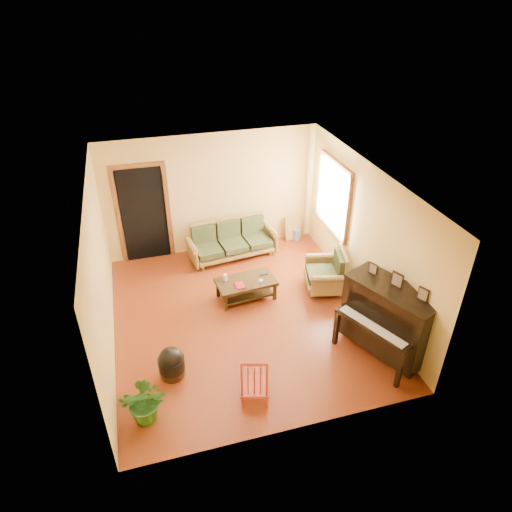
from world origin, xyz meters
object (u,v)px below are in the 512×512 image
object	(u,v)px
coffee_table	(246,289)
ceramic_crock	(296,234)
footstool	(172,366)
red_chair	(254,376)
armchair	(324,270)
potted_plant	(146,401)
piano	(388,320)
sofa	(233,240)

from	to	relation	value
coffee_table	ceramic_crock	size ratio (longest dim) A/B	4.16
coffee_table	footstool	bearing A→B (deg)	-135.27
footstool	red_chair	world-z (taller)	red_chair
red_chair	ceramic_crock	xyz separation A→B (m)	(2.17, 4.17, -0.30)
coffee_table	ceramic_crock	world-z (taller)	coffee_table
armchair	ceramic_crock	distance (m)	1.97
potted_plant	armchair	bearing A→B (deg)	31.60
armchair	footstool	size ratio (longest dim) A/B	2.04
footstool	potted_plant	bearing A→B (deg)	-120.61
footstool	ceramic_crock	size ratio (longest dim) A/B	1.54
footstool	red_chair	bearing A→B (deg)	-35.06
red_chair	ceramic_crock	distance (m)	4.71
coffee_table	ceramic_crock	bearing A→B (deg)	47.49
piano	potted_plant	world-z (taller)	piano
footstool	piano	bearing A→B (deg)	-6.85
piano	ceramic_crock	xyz separation A→B (m)	(-0.10, 3.81, -0.50)
coffee_table	piano	xyz separation A→B (m)	(1.78, -1.98, 0.43)
coffee_table	potted_plant	world-z (taller)	potted_plant
sofa	red_chair	distance (m)	3.89
coffee_table	footstool	xyz separation A→B (m)	(-1.59, -1.57, -0.01)
sofa	ceramic_crock	distance (m)	1.63
red_chair	potted_plant	xyz separation A→B (m)	(-1.51, 0.05, -0.08)
ceramic_crock	potted_plant	xyz separation A→B (m)	(-3.69, -4.12, 0.22)
piano	footstool	world-z (taller)	piano
footstool	potted_plant	world-z (taller)	potted_plant
armchair	ceramic_crock	bearing A→B (deg)	98.92
coffee_table	sofa	bearing A→B (deg)	86.01
coffee_table	red_chair	size ratio (longest dim) A/B	1.26
sofa	ceramic_crock	bearing A→B (deg)	4.64
sofa	red_chair	xyz separation A→B (m)	(-0.60, -3.85, 0.03)
piano	coffee_table	bearing A→B (deg)	107.73
coffee_table	armchair	world-z (taller)	armchair
footstool	ceramic_crock	xyz separation A→B (m)	(3.27, 3.40, -0.06)
sofa	ceramic_crock	xyz separation A→B (m)	(1.57, 0.32, -0.27)
red_chair	potted_plant	world-z (taller)	red_chair
footstool	sofa	bearing A→B (deg)	61.20
sofa	footstool	xyz separation A→B (m)	(-1.69, -3.08, -0.21)
footstool	coffee_table	bearing A→B (deg)	44.73
red_chair	potted_plant	size ratio (longest dim) A/B	1.23
ceramic_crock	piano	bearing A→B (deg)	-88.52
footstool	potted_plant	xyz separation A→B (m)	(-0.42, -0.71, 0.16)
armchair	piano	bearing A→B (deg)	-69.08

